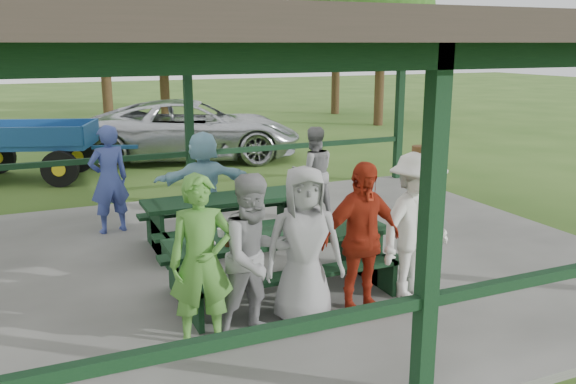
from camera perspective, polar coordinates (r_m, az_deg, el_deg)
name	(u,v)px	position (r m, az deg, el deg)	size (l,w,h in m)	color
ground	(262,265)	(8.78, -2.46, -6.88)	(90.00, 90.00, 0.00)	#2E5019
concrete_slab	(262,262)	(8.77, -2.46, -6.58)	(10.00, 8.00, 0.10)	#61615C
pavilion_structure	(259,37)	(8.22, -2.69, 14.26)	(10.60, 8.60, 3.24)	black
picnic_table_near	(281,255)	(7.46, -0.68, -5.94)	(2.77, 1.39, 0.75)	black
picnic_table_far	(230,215)	(9.26, -5.49, -2.11)	(2.55, 1.39, 0.75)	black
table_setting	(279,231)	(7.39, -0.81, -3.65)	(2.27, 0.45, 0.10)	white
contestant_green	(202,262)	(6.12, -8.09, -6.51)	(0.65, 0.43, 1.78)	#509236
contestant_grey_left	(256,257)	(6.27, -3.05, -6.08)	(0.85, 0.66, 1.74)	gray
contestant_grey_mid	(304,247)	(6.54, 1.50, -5.13)	(0.86, 0.56, 1.76)	#959598
contestant_red	(361,239)	(6.82, 6.84, -4.41)	(1.03, 0.43, 1.76)	#9E2613
contestant_white_fedora	(416,226)	(7.34, 11.90, -3.11)	(1.31, 1.00, 1.85)	white
spectator_lblue	(204,183)	(9.79, -7.89, 0.86)	(1.54, 0.49, 1.66)	#91C9E1
spectator_blue	(109,179)	(10.16, -16.41, 1.16)	(0.64, 0.42, 1.75)	#3D4C9F
spectator_grey	(313,173)	(10.56, 2.36, 1.80)	(0.78, 0.61, 1.61)	gray
pickup_truck	(192,130)	(16.78, -8.95, 5.77)	(2.68, 5.82, 1.62)	silver
farm_trailer	(27,150)	(15.29, -23.27, 3.67)	(4.08, 2.57, 1.43)	navy
tree_left	(101,0)	(22.91, -17.12, 16.78)	(4.27, 4.27, 6.68)	#322114
tree_mid	(162,27)	(24.39, -11.74, 14.91)	(3.50, 3.50, 5.46)	#322114
tree_right	(382,13)	(23.81, 8.78, 16.23)	(3.95, 3.95, 6.17)	#322114
tree_far_right	(337,8)	(27.57, 4.60, 16.80)	(4.31, 4.31, 6.74)	#322114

